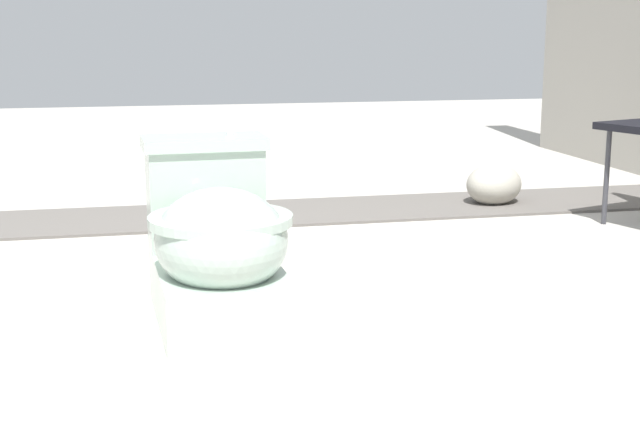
# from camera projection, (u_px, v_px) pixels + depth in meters

# --- Properties ---
(ground_plane) EXTENTS (14.00, 14.00, 0.00)m
(ground_plane) POSITION_uv_depth(u_px,v_px,m) (260.00, 288.00, 2.87)
(ground_plane) COLOR #B7B2A8
(gravel_strip) EXTENTS (0.56, 8.00, 0.01)m
(gravel_strip) POSITION_uv_depth(u_px,v_px,m) (331.00, 210.00, 4.06)
(gravel_strip) COLOR #605B56
(gravel_strip) RESTS_ON ground
(toilet) EXTENTS (0.65, 0.41, 0.52)m
(toilet) POSITION_uv_depth(u_px,v_px,m) (216.00, 246.00, 2.50)
(toilet) COLOR #B2C6B7
(toilet) RESTS_ON ground
(boulder_near) EXTENTS (0.34, 0.36, 0.20)m
(boulder_near) POSITION_uv_depth(u_px,v_px,m) (494.00, 185.00, 4.19)
(boulder_near) COLOR #ADA899
(boulder_near) RESTS_ON ground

